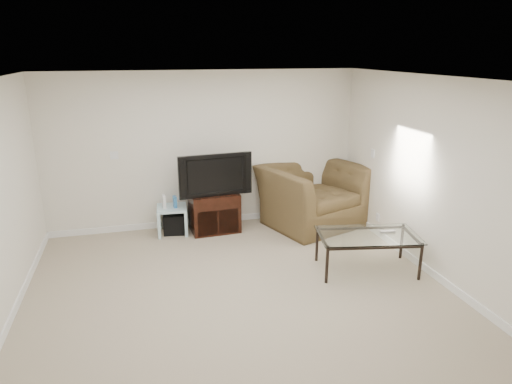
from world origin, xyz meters
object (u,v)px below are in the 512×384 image
object	(u,v)px
television	(214,173)
recliner	(313,185)
side_table	(172,220)
coffee_table	(366,252)
tv_stand	(214,212)
subwoofer	(174,223)

from	to	relation	value
television	recliner	xyz separation A→B (m)	(1.62, -0.08, -0.29)
side_table	coffee_table	xyz separation A→B (m)	(2.35, -1.94, 0.03)
tv_stand	television	distance (m)	0.65
recliner	coffee_table	size ratio (longest dim) A/B	1.19
tv_stand	television	size ratio (longest dim) A/B	0.70
recliner	coffee_table	xyz separation A→B (m)	(0.06, -1.78, -0.41)
side_table	recliner	size ratio (longest dim) A/B	0.30
television	recliner	size ratio (longest dim) A/B	0.70
tv_stand	side_table	xyz separation A→B (m)	(-0.66, 0.06, -0.09)
subwoofer	recliner	bearing A→B (deg)	-4.58
tv_stand	coffee_table	size ratio (longest dim) A/B	0.59
subwoofer	coffee_table	world-z (taller)	coffee_table
television	subwoofer	bearing A→B (deg)	165.68
tv_stand	coffee_table	world-z (taller)	tv_stand
side_table	recliner	world-z (taller)	recliner
side_table	subwoofer	world-z (taller)	side_table
tv_stand	recliner	world-z (taller)	recliner
subwoofer	coffee_table	distance (m)	3.04
side_table	coffee_table	world-z (taller)	coffee_table
recliner	coffee_table	distance (m)	1.83
subwoofer	television	bearing A→B (deg)	-9.37
television	side_table	world-z (taller)	television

